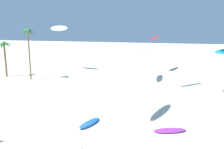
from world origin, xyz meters
The scene contains 7 objects.
palm_tree_0 centered at (-33.20, 43.63, 6.45)m, with size 4.75×4.60×8.26m.
palm_tree_1 centered at (-26.05, 42.33, 9.55)m, with size 3.95×4.01×11.25m.
flying_kite_2 centered at (-1.85, 47.64, 6.23)m, with size 2.84×10.94×7.24m.
flying_kite_3 centered at (-24.15, 53.75, 11.02)m, with size 5.71×7.57×11.78m.
flying_kite_7 centered at (-0.07, 59.14, 8.60)m, with size 4.93×9.70×9.68m.
grounded_kite_1 centered at (4.57, 21.55, 0.17)m, with size 4.09×2.53×0.32m.
grounded_kite_2 centered at (-5.20, 21.36, 0.20)m, with size 2.31×4.15×0.39m.
Camera 1 is at (4.36, -6.40, 12.51)m, focal length 40.04 mm.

